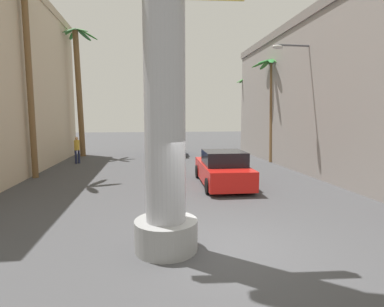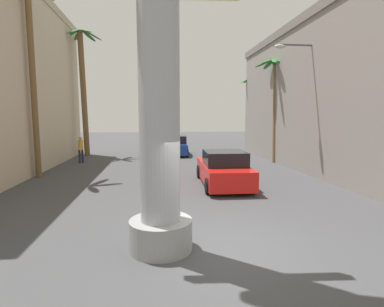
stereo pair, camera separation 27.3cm
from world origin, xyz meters
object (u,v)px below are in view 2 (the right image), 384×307
palm_tree_mid_left (32,53)px  neon_sign_pole (158,21)px  pedestrian_far_left (81,148)px  palm_tree_mid_right (275,95)px  palm_tree_far_left (83,83)px  palm_tree_far_right (256,103)px  street_lamp (308,96)px  car_lead (223,170)px  car_far (176,146)px

palm_tree_mid_left → neon_sign_pole: bearing=-56.9°
neon_sign_pole → pedestrian_far_left: bearing=109.9°
palm_tree_mid_right → palm_tree_far_left: bearing=160.0°
palm_tree_far_right → palm_tree_far_left: (-14.28, -1.72, 1.37)m
street_lamp → palm_tree_mid_right: (0.03, 4.52, 0.39)m
car_lead → palm_tree_mid_right: palm_tree_mid_right is taller
palm_tree_far_right → pedestrian_far_left: palm_tree_far_right is taller
car_far → palm_tree_mid_left: size_ratio=0.45×
neon_sign_pole → palm_tree_far_right: bearing=65.6°
neon_sign_pole → palm_tree_far_right: neon_sign_pole is taller
car_lead → pedestrian_far_left: (-7.91, 7.52, 0.33)m
neon_sign_pole → palm_tree_far_right: (8.77, 19.31, -0.78)m
palm_tree_mid_left → pedestrian_far_left: size_ratio=5.49×
street_lamp → pedestrian_far_left: street_lamp is taller
palm_tree_mid_right → palm_tree_mid_left: size_ratio=0.71×
neon_sign_pole → car_lead: 8.16m
street_lamp → palm_tree_far_right: (0.98, 11.10, 0.13)m
palm_tree_mid_right → pedestrian_far_left: size_ratio=3.92×
car_lead → palm_tree_mid_left: (-8.90, 2.94, 5.42)m
palm_tree_mid_left → pedestrian_far_left: bearing=77.8°
palm_tree_mid_left → car_lead: bearing=-18.3°
pedestrian_far_left → palm_tree_far_right: bearing=21.8°
palm_tree_mid_right → pedestrian_far_left: 13.33m
car_far → palm_tree_mid_left: palm_tree_mid_left is taller
neon_sign_pole → car_lead: size_ratio=2.41×
palm_tree_mid_right → pedestrian_far_left: palm_tree_mid_right is taller
neon_sign_pole → street_lamp: (7.79, 8.21, -0.91)m
street_lamp → car_lead: (-4.89, -1.93, -3.42)m
palm_tree_mid_right → palm_tree_far_left: 14.23m
car_far → palm_tree_far_left: bearing=178.8°
car_far → palm_tree_mid_right: palm_tree_mid_right is taller
neon_sign_pole → car_lead: (2.90, 6.28, -4.33)m
palm_tree_far_left → car_far: bearing=-1.2°
street_lamp → neon_sign_pole: bearing=-133.5°
car_lead → palm_tree_mid_left: bearing=161.7°
palm_tree_far_right → palm_tree_far_left: size_ratio=0.71×
palm_tree_mid_right → palm_tree_far_right: size_ratio=1.01×
pedestrian_far_left → palm_tree_mid_right: bearing=-4.8°
palm_tree_mid_right → palm_tree_far_right: bearing=81.8°
palm_tree_far_right → palm_tree_far_left: 14.45m
neon_sign_pole → palm_tree_mid_left: size_ratio=1.17×
palm_tree_far_right → street_lamp: bearing=-95.0°
palm_tree_mid_right → palm_tree_far_left: (-13.33, 4.86, 1.12)m
car_lead → palm_tree_far_left: palm_tree_far_left is taller
car_far → car_lead: bearing=-83.0°
neon_sign_pole → street_lamp: size_ratio=1.67×
street_lamp → palm_tree_mid_right: palm_tree_mid_right is taller
palm_tree_far_right → palm_tree_mid_left: 17.99m
car_far → pedestrian_far_left: pedestrian_far_left is taller
car_lead → palm_tree_mid_right: bearing=52.7°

